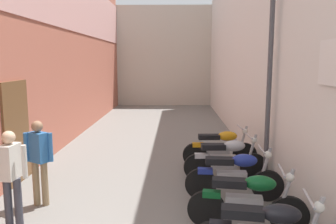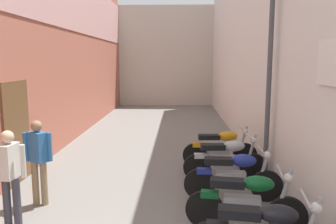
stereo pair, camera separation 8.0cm
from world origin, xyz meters
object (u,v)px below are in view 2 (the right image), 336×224
motorcycle_sixth (220,147)px  pedestrian_mid_alley (10,172)px  pedestrian_further_down (38,156)px  motorcycle_third (246,200)px  street_lamp (265,64)px  motorcycle_fifth (226,158)px  motorcycle_fourth (234,175)px

motorcycle_sixth → pedestrian_mid_alley: bearing=-138.7°
motorcycle_sixth → pedestrian_further_down: bearing=-146.8°
motorcycle_third → pedestrian_mid_alley: size_ratio=1.17×
pedestrian_mid_alley → street_lamp: bearing=24.4°
motorcycle_fifth → pedestrian_mid_alley: 4.31m
motorcycle_fourth → motorcycle_sixth: bearing=90.0°
pedestrian_mid_alley → pedestrian_further_down: bearing=84.5°
pedestrian_mid_alley → motorcycle_fourth: bearing=17.8°
motorcycle_third → pedestrian_further_down: bearing=166.4°
motorcycle_fourth → motorcycle_sixth: same height
pedestrian_mid_alley → motorcycle_fifth: bearing=31.6°
motorcycle_sixth → pedestrian_mid_alley: 4.88m
motorcycle_fourth → motorcycle_fifth: 1.08m
motorcycle_fourth → pedestrian_further_down: size_ratio=1.18×
street_lamp → motorcycle_fourth: bearing=-130.9°
motorcycle_third → pedestrian_mid_alley: 3.68m
motorcycle_fourth → motorcycle_sixth: (0.00, 2.04, 0.00)m
motorcycle_third → motorcycle_fifth: size_ratio=0.99×
motorcycle_sixth → motorcycle_third: bearing=-90.0°
motorcycle_third → motorcycle_fourth: size_ratio=0.99×
pedestrian_further_down → motorcycle_fourth: bearing=4.9°
motorcycle_fourth → pedestrian_further_down: pedestrian_further_down is taller
motorcycle_fifth → motorcycle_sixth: (0.00, 0.96, 0.00)m
motorcycle_third → motorcycle_fourth: same height
motorcycle_fourth → motorcycle_third: bearing=-90.0°
motorcycle_fifth → pedestrian_further_down: 3.85m
motorcycle_fourth → motorcycle_fifth: size_ratio=1.00×
motorcycle_sixth → motorcycle_fifth: bearing=-90.0°
pedestrian_mid_alley → pedestrian_further_down: same height
motorcycle_sixth → motorcycle_fourth: bearing=-90.0°
motorcycle_fifth → street_lamp: size_ratio=0.43×
pedestrian_further_down → street_lamp: (4.27, 1.10, 1.64)m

